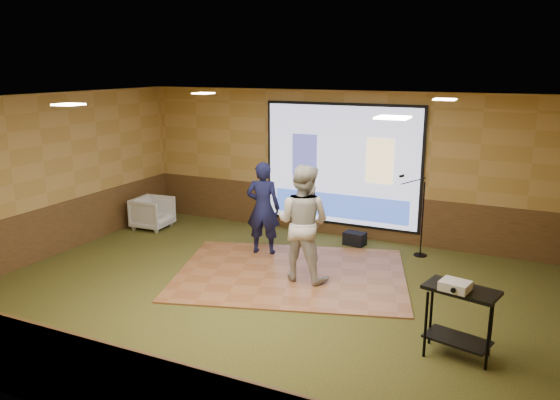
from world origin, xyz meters
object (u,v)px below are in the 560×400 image
at_px(banquet_chair, 153,213).
at_px(mic_stand, 419,230).
at_px(projector, 455,286).
at_px(duffel_bag, 355,239).
at_px(dance_floor, 291,274).
at_px(player_right, 303,223).
at_px(av_table, 460,310).
at_px(projector_screen, 341,167).
at_px(player_left, 263,208).

bearing_deg(banquet_chair, mic_stand, -86.45).
distance_m(projector, duffel_bag, 4.45).
bearing_deg(dance_floor, banquet_chair, 162.56).
relative_size(player_right, projector, 5.86).
height_order(av_table, duffel_bag, av_table).
bearing_deg(projector, dance_floor, 162.01).
xyz_separation_m(dance_floor, duffel_bag, (0.50, 1.98, 0.11)).
xyz_separation_m(player_right, mic_stand, (1.49, 2.04, -0.50)).
height_order(av_table, banquet_chair, av_table).
xyz_separation_m(projector_screen, player_right, (0.23, -2.56, -0.48)).
xyz_separation_m(projector_screen, duffel_bag, (0.47, -0.45, -1.35)).
relative_size(av_table, mic_stand, 0.59).
bearing_deg(projector, player_left, 159.68).
bearing_deg(projector, duffel_bag, 135.28).
bearing_deg(duffel_bag, player_left, -138.62).
xyz_separation_m(dance_floor, av_table, (2.94, -1.60, 0.60)).
distance_m(av_table, projector, 0.36).
bearing_deg(player_left, mic_stand, -170.91).
bearing_deg(av_table, projector_screen, 125.88).
xyz_separation_m(banquet_chair, duffel_bag, (4.36, 0.77, -0.22)).
bearing_deg(av_table, projector, -125.90).
bearing_deg(duffel_bag, av_table, -55.74).
bearing_deg(av_table, mic_stand, 108.68).
distance_m(projector_screen, player_left, 2.01).
xyz_separation_m(player_left, av_table, (3.84, -2.34, -0.28)).
xyz_separation_m(projector_screen, banquet_chair, (-3.89, -1.22, -1.13)).
distance_m(projector, mic_stand, 3.79).
bearing_deg(projector_screen, player_right, -84.77).
bearing_deg(player_right, av_table, 153.89).
xyz_separation_m(dance_floor, mic_stand, (1.76, 1.91, 0.48)).
xyz_separation_m(player_left, banquet_chair, (-2.95, 0.47, -0.55)).
relative_size(player_left, player_right, 0.90).
distance_m(dance_floor, projector, 3.46).
height_order(projector, banquet_chair, projector).
bearing_deg(av_table, banquet_chair, 157.56).
bearing_deg(player_right, projector_screen, -82.26).
height_order(projector, mic_stand, mic_stand).
bearing_deg(player_right, projector, 151.77).
height_order(dance_floor, duffel_bag, duffel_bag).
relative_size(player_right, banquet_chair, 2.54).
relative_size(projector, banquet_chair, 0.43).
xyz_separation_m(mic_stand, banquet_chair, (-5.62, -0.69, -0.15)).
bearing_deg(av_table, player_right, 151.38).
bearing_deg(av_table, player_left, 148.71).
distance_m(projector_screen, mic_stand, 2.05).
bearing_deg(banquet_chair, dance_floor, -110.93).
xyz_separation_m(projector_screen, mic_stand, (1.73, -0.52, -0.98)).
bearing_deg(projector, player_right, 161.68).
height_order(av_table, mic_stand, mic_stand).
distance_m(projector_screen, av_table, 5.04).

